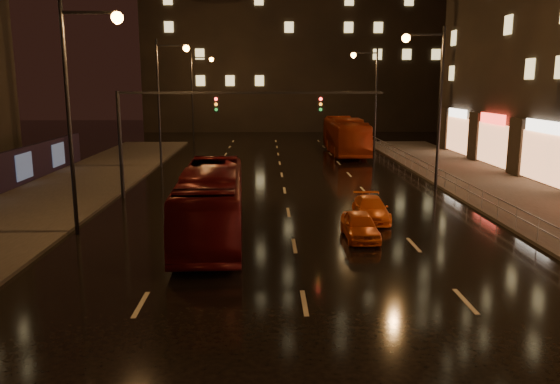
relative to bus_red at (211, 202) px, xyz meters
name	(u,v)px	position (x,y,z in m)	size (l,w,h in m)	color
ground	(286,197)	(3.54, 8.49, -1.54)	(140.00, 140.00, 0.00)	black
sidewalk_left	(19,217)	(-9.96, 3.49, -1.46)	(7.00, 70.00, 0.15)	#38332D
sidewalk_right	(553,214)	(17.04, 3.49, -1.46)	(7.00, 70.00, 0.15)	#38332D
building_distant	(300,5)	(7.54, 60.49, 16.46)	(44.00, 16.00, 36.00)	black
traffic_signal	(198,117)	(-1.52, 8.49, 3.20)	(15.31, 0.32, 6.20)	black
railing_right	(469,187)	(13.74, 6.49, -0.64)	(0.05, 56.00, 1.00)	#99999E
bus_red	(211,202)	(0.00, 0.00, 0.00)	(2.58, 11.03, 3.07)	#4F0B0D
bus_curb	(345,136)	(9.94, 28.46, 0.18)	(2.89, 12.33, 3.44)	maroon
taxi_near	(360,226)	(6.44, -0.49, -0.95)	(1.38, 3.43, 1.17)	#CE5013
taxi_far	(371,209)	(7.54, 2.81, -0.98)	(1.56, 3.84, 1.12)	orange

